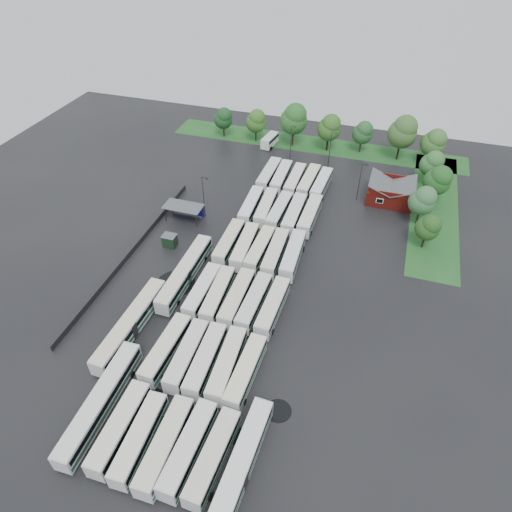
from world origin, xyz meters
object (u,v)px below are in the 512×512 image
(brick_building, at_px, (390,193))
(minibus, at_px, (270,140))
(artic_bus_east, at_px, (239,470))
(artic_bus_west_a, at_px, (101,402))

(brick_building, distance_m, minibus, 37.97)
(artic_bus_east, relative_size, minibus, 2.73)
(artic_bus_west_a, xyz_separation_m, artic_bus_east, (21.15, -3.05, -0.00))
(artic_bus_east, distance_m, minibus, 89.44)
(brick_building, bearing_deg, artic_bus_east, -99.77)
(brick_building, height_order, artic_bus_west_a, brick_building)
(artic_bus_west_a, height_order, minibus, artic_bus_west_a)
(brick_building, xyz_separation_m, artic_bus_east, (-11.90, -69.10, 0.06))
(brick_building, xyz_separation_m, artic_bus_west_a, (-33.05, -66.05, 0.07))
(artic_bus_west_a, xyz_separation_m, minibus, (-0.56, 83.72, -0.33))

